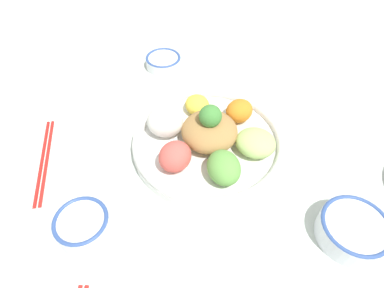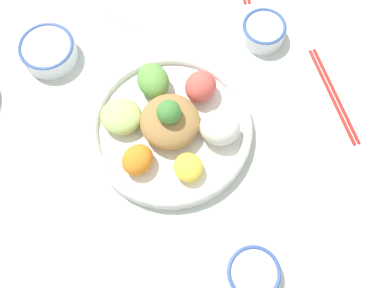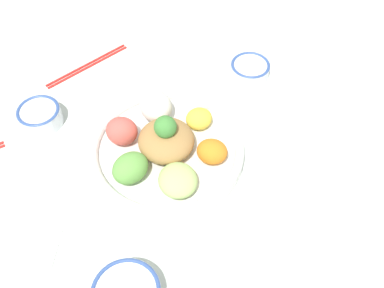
{
  "view_description": "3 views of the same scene",
  "coord_description": "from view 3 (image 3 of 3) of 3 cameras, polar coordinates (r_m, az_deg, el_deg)",
  "views": [
    {
      "loc": [
        0.45,
        -0.03,
        0.53
      ],
      "look_at": [
        0.03,
        -0.06,
        0.05
      ],
      "focal_mm": 30.0,
      "sensor_mm": 36.0,
      "label": 1
    },
    {
      "loc": [
        -0.37,
        -0.06,
        0.85
      ],
      "look_at": [
        -0.05,
        -0.07,
        0.03
      ],
      "focal_mm": 42.0,
      "sensor_mm": 36.0,
      "label": 2
    },
    {
      "loc": [
        0.2,
        0.51,
        0.78
      ],
      "look_at": [
        -0.05,
        0.01,
        0.06
      ],
      "focal_mm": 42.0,
      "sensor_mm": 36.0,
      "label": 3
    }
  ],
  "objects": [
    {
      "name": "sauce_bowl_dark",
      "position": [
        1.06,
        -18.76,
        3.45
      ],
      "size": [
        0.1,
        0.1,
        0.04
      ],
      "color": "white",
      "rests_on": "ground_plane"
    },
    {
      "name": "salad_platter",
      "position": [
        0.95,
        -3.4,
        -0.34
      ],
      "size": [
        0.33,
        0.33,
        0.12
      ],
      "color": "white",
      "rests_on": "ground_plane"
    },
    {
      "name": "serving_spoon_extra",
      "position": [
        0.91,
        -16.4,
        -10.19
      ],
      "size": [
        0.09,
        0.12,
        0.01
      ],
      "rotation": [
        0.0,
        0.0,
        1.02
      ],
      "color": "white",
      "rests_on": "ground_plane"
    },
    {
      "name": "chopsticks_pair_far",
      "position": [
        1.19,
        -13.15,
        9.73
      ],
      "size": [
        0.23,
        0.08,
        0.01
      ],
      "rotation": [
        0.0,
        0.0,
        3.4
      ],
      "color": "red",
      "rests_on": "ground_plane"
    },
    {
      "name": "ground_plane",
      "position": [
        0.95,
        -2.97,
        -2.94
      ],
      "size": [
        2.4,
        2.4,
        0.0
      ],
      "primitive_type": "plane",
      "color": "silver"
    },
    {
      "name": "sauce_bowl_red",
      "position": [
        1.13,
        7.39,
        9.5
      ],
      "size": [
        0.1,
        0.1,
        0.03
      ],
      "color": "white",
      "rests_on": "ground_plane"
    }
  ]
}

